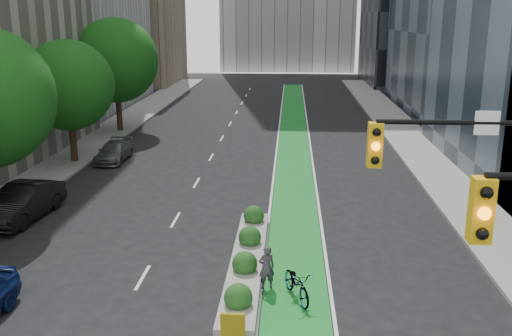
# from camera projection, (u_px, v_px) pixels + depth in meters

# --- Properties ---
(sidewalk_left) EXTENTS (3.60, 90.00, 0.15)m
(sidewalk_left) POSITION_uv_depth(u_px,v_px,m) (80.00, 151.00, 39.38)
(sidewalk_left) COLOR gray
(sidewalk_left) RESTS_ON ground
(sidewalk_right) EXTENTS (3.60, 90.00, 0.15)m
(sidewalk_right) POSITION_uv_depth(u_px,v_px,m) (426.00, 156.00, 37.99)
(sidewalk_right) COLOR gray
(sidewalk_right) RESTS_ON ground
(bike_lane_paint) EXTENTS (2.20, 70.00, 0.01)m
(bike_lane_paint) POSITION_uv_depth(u_px,v_px,m) (294.00, 139.00, 43.35)
(bike_lane_paint) COLOR #178228
(bike_lane_paint) RESTS_ON ground
(tree_midfar) EXTENTS (5.60, 5.60, 7.76)m
(tree_midfar) POSITION_uv_depth(u_px,v_px,m) (68.00, 85.00, 35.18)
(tree_midfar) COLOR black
(tree_midfar) RESTS_ON ground
(tree_far) EXTENTS (6.60, 6.60, 9.00)m
(tree_far) POSITION_uv_depth(u_px,v_px,m) (116.00, 61.00, 44.62)
(tree_far) COLOR black
(tree_far) RESTS_ON ground
(median_planter) EXTENTS (1.20, 10.26, 1.10)m
(median_planter) POSITION_uv_depth(u_px,v_px,m) (247.00, 259.00, 21.23)
(median_planter) COLOR gray
(median_planter) RESTS_ON ground
(bicycle) EXTENTS (1.42, 2.21, 1.10)m
(bicycle) POSITION_uv_depth(u_px,v_px,m) (297.00, 283.00, 18.90)
(bicycle) COLOR gray
(bicycle) RESTS_ON ground
(cyclist) EXTENTS (0.66, 0.54, 1.57)m
(cyclist) POSITION_uv_depth(u_px,v_px,m) (267.00, 267.00, 19.54)
(cyclist) COLOR #3B343F
(cyclist) RESTS_ON ground
(parked_car_left_mid) EXTENTS (2.21, 5.13, 1.64)m
(parked_car_left_mid) POSITION_uv_depth(u_px,v_px,m) (23.00, 202.00, 26.22)
(parked_car_left_mid) COLOR black
(parked_car_left_mid) RESTS_ON ground
(parked_car_left_far) EXTENTS (1.77, 4.23, 1.22)m
(parked_car_left_far) POSITION_uv_depth(u_px,v_px,m) (114.00, 152.00, 36.84)
(parked_car_left_far) COLOR #535658
(parked_car_left_far) RESTS_ON ground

